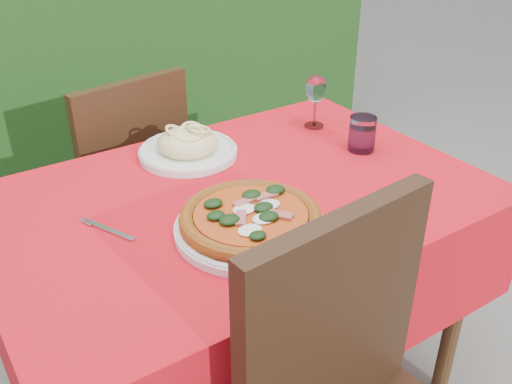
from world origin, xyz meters
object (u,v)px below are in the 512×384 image
pasta_plate (188,147)px  fork (112,231)px  chair_far (125,179)px  water_glass (362,135)px  wine_glass (316,91)px  pizza_plate (251,221)px

pasta_plate → fork: 0.42m
chair_far → fork: chair_far is taller
chair_far → water_glass: size_ratio=8.74×
chair_far → wine_glass: size_ratio=5.25×
pasta_plate → wine_glass: bearing=-4.6°
pasta_plate → wine_glass: (0.44, -0.04, 0.09)m
pizza_plate → water_glass: (0.51, 0.19, 0.02)m
water_glass → wine_glass: bearing=91.6°
pasta_plate → wine_glass: size_ratio=1.66×
pasta_plate → fork: size_ratio=1.60×
pizza_plate → wine_glass: wine_glass is taller
chair_far → pizza_plate: size_ratio=2.31×
pizza_plate → fork: bearing=146.4°
pasta_plate → wine_glass: 0.45m
pizza_plate → pasta_plate: 0.44m
pizza_plate → water_glass: bearing=20.0°
fork → chair_far: bearing=43.3°
chair_far → wine_glass: bearing=131.2°
pizza_plate → water_glass: water_glass is taller
wine_glass → chair_far: bearing=140.1°
pasta_plate → chair_far: bearing=99.6°
pasta_plate → water_glass: bearing=-29.2°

